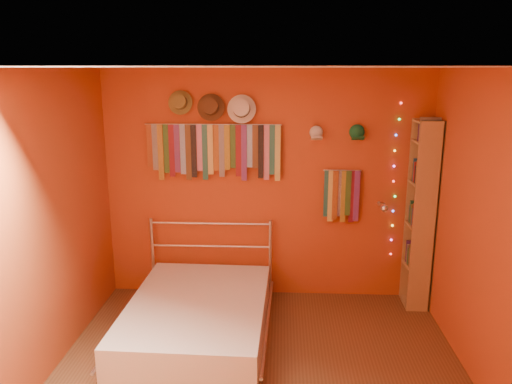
% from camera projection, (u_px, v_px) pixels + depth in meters
% --- Properties ---
extents(back_wall, '(3.50, 0.02, 2.50)m').
position_uv_depth(back_wall, '(266.00, 186.00, 5.42)').
color(back_wall, '#AE401C').
rests_on(back_wall, ground).
extents(right_wall, '(0.02, 3.50, 2.50)m').
position_uv_depth(right_wall, '(498.00, 244.00, 3.64)').
color(right_wall, '#AE401C').
rests_on(right_wall, ground).
extents(left_wall, '(0.02, 3.50, 2.50)m').
position_uv_depth(left_wall, '(30.00, 236.00, 3.81)').
color(left_wall, '#AE401C').
rests_on(left_wall, ground).
extents(ceiling, '(3.50, 3.50, 0.02)m').
position_uv_depth(ceiling, '(259.00, 67.00, 3.42)').
color(ceiling, white).
rests_on(ceiling, back_wall).
extents(tie_rack, '(1.45, 0.03, 0.61)m').
position_uv_depth(tie_rack, '(213.00, 149.00, 5.29)').
color(tie_rack, silver).
rests_on(tie_rack, back_wall).
extents(small_tie_rack, '(0.40, 0.03, 0.58)m').
position_uv_depth(small_tie_rack, '(342.00, 194.00, 5.33)').
color(small_tie_rack, silver).
rests_on(small_tie_rack, back_wall).
extents(fedora_olive, '(0.25, 0.14, 0.25)m').
position_uv_depth(fedora_olive, '(180.00, 102.00, 5.16)').
color(fedora_olive, olive).
rests_on(fedora_olive, back_wall).
extents(fedora_brown, '(0.28, 0.15, 0.28)m').
position_uv_depth(fedora_brown, '(210.00, 107.00, 5.15)').
color(fedora_brown, '#4E321C').
rests_on(fedora_brown, back_wall).
extents(fedora_white, '(0.30, 0.16, 0.30)m').
position_uv_depth(fedora_white, '(241.00, 108.00, 5.14)').
color(fedora_white, beige).
rests_on(fedora_white, back_wall).
extents(cap_white, '(0.16, 0.20, 0.16)m').
position_uv_depth(cap_white, '(316.00, 133.00, 5.20)').
color(cap_white, silver).
rests_on(cap_white, back_wall).
extents(cap_green, '(0.17, 0.21, 0.17)m').
position_uv_depth(cap_green, '(357.00, 132.00, 5.18)').
color(cap_green, '#166538').
rests_on(cap_green, back_wall).
extents(fairy_lights, '(0.06, 0.02, 1.67)m').
position_uv_depth(fairy_lights, '(395.00, 181.00, 5.29)').
color(fairy_lights, '#FF3333').
rests_on(fairy_lights, back_wall).
extents(reading_lamp, '(0.08, 0.34, 0.10)m').
position_uv_depth(reading_lamp, '(384.00, 207.00, 5.15)').
color(reading_lamp, silver).
rests_on(reading_lamp, back_wall).
extents(bookshelf, '(0.25, 0.34, 2.00)m').
position_uv_depth(bookshelf, '(424.00, 215.00, 5.18)').
color(bookshelf, '#A77D4B').
rests_on(bookshelf, ground).
extents(bed, '(1.39, 1.87, 0.89)m').
position_uv_depth(bed, '(198.00, 318.00, 4.70)').
color(bed, silver).
rests_on(bed, ground).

